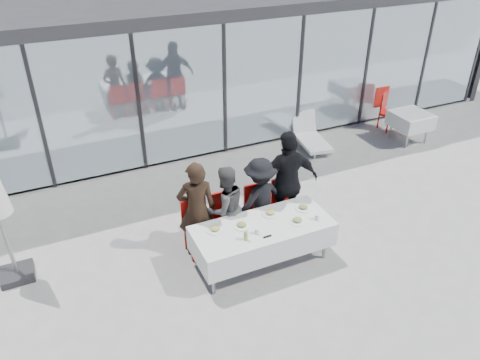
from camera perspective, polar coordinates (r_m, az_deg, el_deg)
name	(u,v)px	position (r m, az deg, el deg)	size (l,w,h in m)	color
ground	(263,267)	(7.87, 2.88, -10.50)	(90.00, 90.00, 0.00)	gray
pavilion	(199,22)	(14.53, -4.96, 18.67)	(14.80, 8.80, 3.44)	gray
dining_table	(262,236)	(7.62, 2.74, -6.83)	(2.26, 0.96, 0.75)	silver
diner_a	(197,210)	(7.66, -5.29, -3.63)	(0.64, 0.64, 1.74)	black
diner_chair_a	(196,224)	(7.91, -5.34, -5.38)	(0.44, 0.44, 0.97)	red
diner_b	(225,208)	(7.87, -1.82, -3.42)	(0.74, 0.74, 1.53)	#474747
diner_chair_b	(224,217)	(8.05, -1.98, -4.51)	(0.44, 0.44, 0.97)	red
diner_c	(260,199)	(8.09, 2.43, -2.31)	(0.99, 0.99, 1.54)	black
diner_chair_c	(258,208)	(8.27, 2.19, -3.42)	(0.44, 0.44, 0.97)	red
diner_d	(288,182)	(8.21, 5.82, -0.29)	(1.13, 1.13, 1.93)	black
diner_chair_d	(285,201)	(8.49, 5.45, -2.55)	(0.44, 0.44, 0.97)	red
plate_a	(215,229)	(7.38, -3.08, -5.99)	(0.27, 0.27, 0.07)	white
plate_b	(242,225)	(7.45, 0.19, -5.51)	(0.27, 0.27, 0.07)	white
plate_c	(270,213)	(7.74, 3.70, -4.03)	(0.27, 0.27, 0.07)	white
plate_d	(303,207)	(7.93, 7.71, -3.32)	(0.27, 0.27, 0.07)	white
plate_extra	(297,220)	(7.61, 6.99, -4.92)	(0.27, 0.27, 0.07)	white
juice_bottle	(246,235)	(7.15, 0.71, -6.78)	(0.06, 0.06, 0.16)	#87BA4D
drinking_glasses	(288,224)	(7.47, 5.81, -5.35)	(1.12, 0.14, 0.10)	silver
folded_eyeglasses	(267,236)	(7.26, 3.35, -6.89)	(0.14, 0.03, 0.01)	black
spare_table_right	(411,120)	(12.34, 20.08, 6.87)	(0.86, 0.86, 0.74)	silver
spare_chair_a	(387,110)	(12.85, 17.47, 8.20)	(0.61, 0.61, 0.97)	red
spare_chair_b	(378,101)	(13.37, 16.45, 9.23)	(0.44, 0.44, 0.97)	red
lounger	(309,135)	(11.65, 8.43, 5.46)	(0.81, 1.41, 0.72)	white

